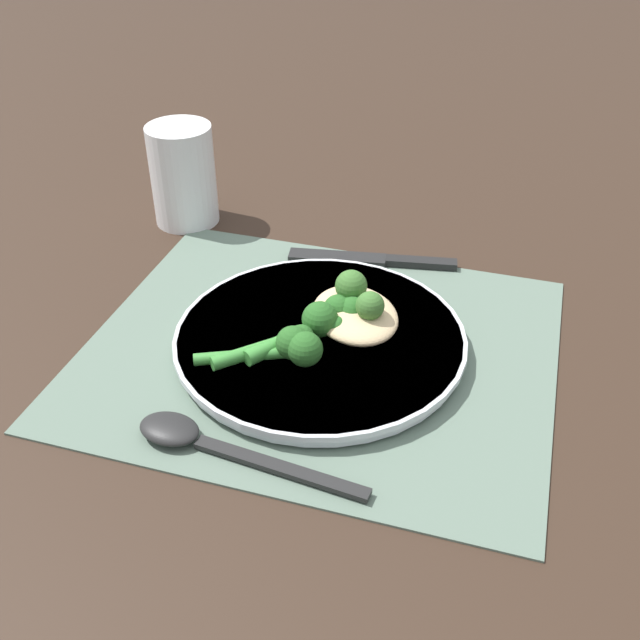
# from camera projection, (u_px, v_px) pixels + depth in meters

# --- Properties ---
(ground_plane) EXTENTS (3.00, 3.00, 0.00)m
(ground_plane) POSITION_uv_depth(u_px,v_px,m) (320.00, 350.00, 0.66)
(ground_plane) COLOR #332319
(placemat) EXTENTS (0.40, 0.34, 0.00)m
(placemat) POSITION_uv_depth(u_px,v_px,m) (320.00, 349.00, 0.66)
(placemat) COLOR slate
(placemat) RESTS_ON ground_plane
(plate) EXTENTS (0.25, 0.25, 0.01)m
(plate) POSITION_uv_depth(u_px,v_px,m) (320.00, 339.00, 0.65)
(plate) COLOR silver
(plate) RESTS_ON placemat
(chicken_fillet) EXTENTS (0.11, 0.12, 0.02)m
(chicken_fillet) POSITION_uv_depth(u_px,v_px,m) (355.00, 315.00, 0.65)
(chicken_fillet) COLOR #DBBC89
(chicken_fillet) RESTS_ON plate
(pesto_dollop_primary) EXTENTS (0.02, 0.02, 0.02)m
(pesto_dollop_primary) POSITION_uv_depth(u_px,v_px,m) (370.00, 306.00, 0.63)
(pesto_dollop_primary) COLOR #3D702D
(pesto_dollop_primary) RESTS_ON chicken_fillet
(pesto_dollop_secondary) EXTENTS (0.03, 0.03, 0.03)m
(pesto_dollop_secondary) POSITION_uv_depth(u_px,v_px,m) (351.00, 286.00, 0.66)
(pesto_dollop_secondary) COLOR #3D702D
(pesto_dollop_secondary) RESTS_ON chicken_fillet
(broccoli_stalk_rear) EXTENTS (0.09, 0.10, 0.03)m
(broccoli_stalk_rear) POSITION_uv_depth(u_px,v_px,m) (330.00, 318.00, 0.65)
(broccoli_stalk_rear) COLOR #3D8E38
(broccoli_stalk_rear) RESTS_ON plate
(broccoli_stalk_front) EXTENTS (0.10, 0.10, 0.03)m
(broccoli_stalk_front) POSITION_uv_depth(u_px,v_px,m) (312.00, 326.00, 0.64)
(broccoli_stalk_front) COLOR #3D8E38
(broccoli_stalk_front) RESTS_ON plate
(broccoli_stalk_left) EXTENTS (0.10, 0.06, 0.03)m
(broccoli_stalk_left) POSITION_uv_depth(u_px,v_px,m) (292.00, 346.00, 0.61)
(broccoli_stalk_left) COLOR #3D8E38
(broccoli_stalk_left) RESTS_ON plate
(knife) EXTENTS (0.17, 0.05, 0.01)m
(knife) POSITION_uv_depth(u_px,v_px,m) (375.00, 259.00, 0.77)
(knife) COLOR black
(knife) RESTS_ON placemat
(spoon) EXTENTS (0.19, 0.04, 0.01)m
(spoon) POSITION_uv_depth(u_px,v_px,m) (196.00, 438.00, 0.56)
(spoon) COLOR black
(spoon) RESTS_ON placemat
(water_glass) EXTENTS (0.07, 0.07, 0.11)m
(water_glass) POSITION_uv_depth(u_px,v_px,m) (183.00, 175.00, 0.82)
(water_glass) COLOR white
(water_glass) RESTS_ON ground_plane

